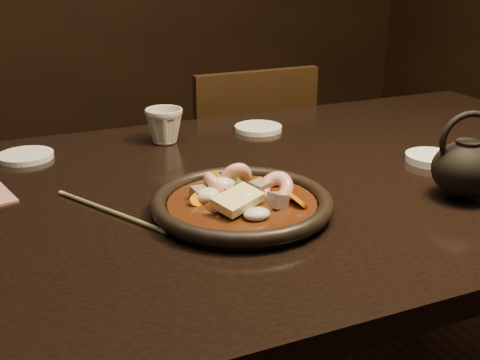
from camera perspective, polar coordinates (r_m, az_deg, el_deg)
name	(u,v)px	position (r m, az deg, el deg)	size (l,w,h in m)	color
table	(281,215)	(1.15, 3.86, -3.33)	(1.60, 0.90, 0.75)	black
chair	(241,184)	(1.90, 0.09, -0.40)	(0.39, 0.39, 0.83)	black
plate	(242,204)	(0.96, 0.19, -2.32)	(0.29, 0.29, 0.03)	black
stirfry	(240,199)	(0.96, 0.04, -1.79)	(0.19, 0.19, 0.07)	#37180A
soy_dish	(432,158)	(1.26, 17.75, 1.99)	(0.10, 0.10, 0.01)	white
saucer_left	(26,156)	(1.29, -19.65, 2.16)	(0.11, 0.11, 0.01)	white
saucer_right	(258,128)	(1.41, 1.75, 4.94)	(0.11, 0.11, 0.01)	white
tea_cup	(164,125)	(1.32, -7.20, 5.24)	(0.08, 0.08, 0.08)	beige
chopsticks	(110,211)	(0.99, -12.27, -2.88)	(0.13, 0.23, 0.01)	tan
teapot	(465,166)	(1.08, 20.59, 1.25)	(0.13, 0.11, 0.15)	black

